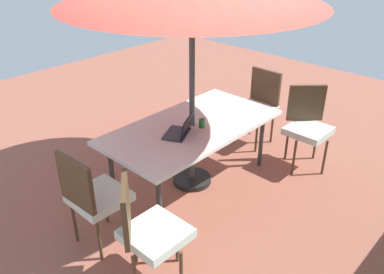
{
  "coord_description": "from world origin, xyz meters",
  "views": [
    {
      "loc": [
        2.79,
        2.61,
        2.63
      ],
      "look_at": [
        0.0,
        0.0,
        0.59
      ],
      "focal_mm": 37.08,
      "sensor_mm": 36.0,
      "label": 1
    }
  ],
  "objects": [
    {
      "name": "ground_plane",
      "position": [
        0.0,
        0.0,
        -0.01
      ],
      "size": [
        10.0,
        10.0,
        0.02
      ],
      "primitive_type": "cube",
      "color": "#935442"
    },
    {
      "name": "chair_northwest",
      "position": [
        -1.23,
        0.73,
        0.55
      ],
      "size": [
        0.59,
        0.59,
        0.98
      ],
      "rotation": [
        0.0,
        0.0,
        2.34
      ],
      "color": "silver",
      "rests_on": "ground_plane"
    },
    {
      "name": "dining_table",
      "position": [
        0.0,
        0.0,
        0.68
      ],
      "size": [
        1.97,
        1.02,
        0.73
      ],
      "color": "silver",
      "rests_on": "ground_plane"
    },
    {
      "name": "laptop",
      "position": [
        0.25,
        0.07,
        0.78
      ],
      "size": [
        0.4,
        0.36,
        0.21
      ],
      "rotation": [
        0.0,
        0.0,
        0.47
      ],
      "color": "#2D2D33",
      "rests_on": "dining_table"
    },
    {
      "name": "chair_northeast",
      "position": [
        1.29,
        0.73,
        0.55
      ],
      "size": [
        0.58,
        0.58,
        0.98
      ],
      "rotation": [
        0.0,
        0.0,
        4.02
      ],
      "color": "silver",
      "rests_on": "ground_plane"
    },
    {
      "name": "chair_east",
      "position": [
        1.33,
        0.05,
        0.55
      ],
      "size": [
        0.47,
        0.46,
        0.98
      ],
      "rotation": [
        0.0,
        0.0,
        4.77
      ],
      "color": "silver",
      "rests_on": "ground_plane"
    },
    {
      "name": "chair_west",
      "position": [
        -1.32,
        -0.04,
        0.55
      ],
      "size": [
        0.46,
        0.46,
        0.98
      ],
      "rotation": [
        0.0,
        0.0,
        1.56
      ],
      "color": "silver",
      "rests_on": "ground_plane"
    },
    {
      "name": "cup",
      "position": [
        -0.03,
        0.11,
        0.78
      ],
      "size": [
        0.07,
        0.07,
        0.09
      ],
      "primitive_type": "cylinder",
      "color": "#286B33",
      "rests_on": "dining_table"
    }
  ]
}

